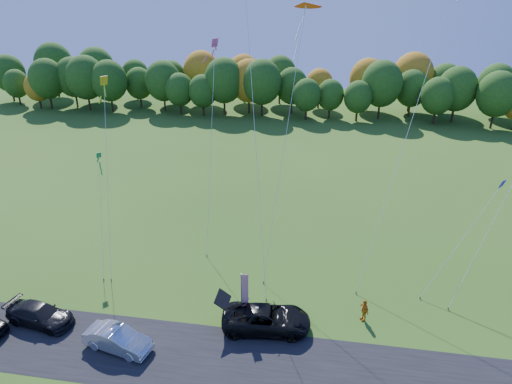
% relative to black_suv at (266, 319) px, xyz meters
% --- Properties ---
extents(ground, '(160.00, 160.00, 0.00)m').
position_rel_black_suv_xyz_m(ground, '(-1.79, 0.63, -0.82)').
color(ground, '#2A5316').
extents(asphalt_strip, '(90.00, 6.00, 0.01)m').
position_rel_black_suv_xyz_m(asphalt_strip, '(-1.79, -3.37, -0.81)').
color(asphalt_strip, black).
rests_on(asphalt_strip, ground).
extents(tree_line, '(116.00, 12.00, 10.00)m').
position_rel_black_suv_xyz_m(tree_line, '(-1.79, 55.63, -0.82)').
color(tree_line, '#1E4711').
rests_on(tree_line, ground).
extents(black_suv, '(6.14, 3.30, 1.64)m').
position_rel_black_suv_xyz_m(black_suv, '(0.00, 0.00, 0.00)').
color(black_suv, black).
rests_on(black_suv, ground).
extents(silver_sedan, '(4.67, 2.44, 1.46)m').
position_rel_black_suv_xyz_m(silver_sedan, '(-8.98, -3.36, -0.09)').
color(silver_sedan, silver).
rests_on(silver_sedan, ground).
extents(dark_truck_a, '(5.04, 2.71, 1.39)m').
position_rel_black_suv_xyz_m(dark_truck_a, '(-15.26, -1.94, -0.12)').
color(dark_truck_a, black).
rests_on(dark_truck_a, ground).
extents(person_tailgate_a, '(0.46, 0.65, 1.67)m').
position_rel_black_suv_xyz_m(person_tailgate_a, '(-0.58, 0.02, 0.01)').
color(person_tailgate_a, white).
rests_on(person_tailgate_a, ground).
extents(person_tailgate_b, '(0.90, 1.06, 1.90)m').
position_rel_black_suv_xyz_m(person_tailgate_b, '(-1.60, 1.25, 0.13)').
color(person_tailgate_b, gray).
rests_on(person_tailgate_b, ground).
extents(person_east, '(0.82, 1.03, 1.63)m').
position_rel_black_suv_xyz_m(person_east, '(6.48, 1.96, -0.00)').
color(person_east, orange).
rests_on(person_east, ground).
extents(feather_flag, '(0.48, 0.23, 3.76)m').
position_rel_black_suv_xyz_m(feather_flag, '(-1.62, 0.69, 1.47)').
color(feather_flag, '#999999').
rests_on(feather_flag, ground).
extents(kite_delta_blue, '(5.24, 10.98, 29.58)m').
position_rel_black_suv_xyz_m(kite_delta_blue, '(-2.29, 7.90, 13.55)').
color(kite_delta_blue, '#4C3F33').
rests_on(kite_delta_blue, ground).
extents(kite_parafoil_orange, '(8.39, 12.29, 23.98)m').
position_rel_black_suv_xyz_m(kite_parafoil_orange, '(9.33, 10.66, 10.94)').
color(kite_parafoil_orange, '#4C3F33').
rests_on(kite_parafoil_orange, ground).
extents(kite_delta_red, '(2.99, 10.65, 21.01)m').
position_rel_black_suv_xyz_m(kite_delta_red, '(0.01, 10.03, 9.54)').
color(kite_delta_red, '#4C3F33').
rests_on(kite_delta_red, ground).
extents(kite_parafoil_rainbow, '(8.25, 7.06, 15.62)m').
position_rel_black_suv_xyz_m(kite_parafoil_rainbow, '(15.81, 7.27, 6.82)').
color(kite_parafoil_rainbow, '#4C3F33').
rests_on(kite_parafoil_rainbow, ground).
extents(kite_diamond_yellow, '(2.36, 7.08, 15.01)m').
position_rel_black_suv_xyz_m(kite_diamond_yellow, '(-13.59, 6.63, 6.47)').
color(kite_diamond_yellow, '#4C3F33').
rests_on(kite_diamond_yellow, ground).
extents(kite_diamond_green, '(2.50, 6.13, 8.80)m').
position_rel_black_suv_xyz_m(kite_diamond_green, '(-14.35, 6.20, 3.45)').
color(kite_diamond_green, '#4C3F33').
rests_on(kite_diamond_green, ground).
extents(kite_diamond_pink, '(1.27, 8.38, 17.37)m').
position_rel_black_suv_xyz_m(kite_diamond_pink, '(-6.57, 11.99, 7.74)').
color(kite_diamond_pink, '#4C3F33').
rests_on(kite_diamond_pink, ground).
extents(kite_diamond_blue_low, '(5.53, 3.79, 8.81)m').
position_rel_black_suv_xyz_m(kite_diamond_blue_low, '(13.24, 6.60, 3.36)').
color(kite_diamond_blue_low, '#4C3F33').
rests_on(kite_diamond_blue_low, ground).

